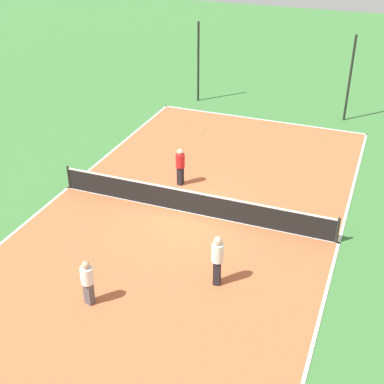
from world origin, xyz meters
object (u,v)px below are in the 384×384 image
tennis_ball_midcourt (323,139)px  fence_post_back_right (350,79)px  player_coach_red (180,165)px  tennis_ball_left_sideline (201,130)px  tennis_ball_right_alley (188,126)px  fence_post_back_left (198,62)px  player_far_white (217,257)px  tennis_net (192,201)px  player_near_white (87,280)px

tennis_ball_midcourt → fence_post_back_right: size_ratio=0.02×
player_coach_red → tennis_ball_midcourt: bearing=-28.9°
tennis_ball_left_sideline → tennis_ball_right_alley: 0.85m
fence_post_back_right → fence_post_back_left: bearing=180.0°
tennis_ball_left_sideline → tennis_ball_midcourt: (5.76, 1.12, 0.00)m
player_far_white → player_coach_red: bearing=25.1°
player_coach_red → fence_post_back_right: 10.86m
player_coach_red → fence_post_back_left: (-2.79, 9.43, 1.27)m
player_far_white → tennis_ball_right_alley: bearing=18.5°
player_coach_red → fence_post_back_right: (5.23, 9.43, 1.27)m
tennis_net → tennis_ball_left_sideline: size_ratio=153.99×
player_near_white → player_coach_red: player_coach_red is taller
player_coach_red → player_far_white: 6.32m
tennis_ball_right_alley → fence_post_back_right: fence_post_back_right is taller
player_far_white → fence_post_back_left: 16.05m
tennis_net → player_far_white: player_far_white is taller
tennis_ball_left_sideline → tennis_ball_midcourt: same height
tennis_ball_midcourt → tennis_ball_right_alley: (-6.56, -0.81, 0.00)m
tennis_ball_midcourt → player_far_white: bearing=-96.2°
tennis_net → tennis_ball_right_alley: tennis_net is taller
fence_post_back_right → player_far_white: bearing=-97.2°
tennis_ball_left_sideline → fence_post_back_left: fence_post_back_left is taller
tennis_net → tennis_ball_midcourt: (3.42, 8.37, -0.45)m
player_coach_red → tennis_ball_midcourt: 8.03m
player_far_white → tennis_ball_left_sideline: (-4.48, 10.73, -0.92)m
tennis_ball_left_sideline → fence_post_back_right: 7.82m
tennis_ball_right_alley → fence_post_back_left: (-0.87, 3.75, 2.11)m
tennis_net → tennis_ball_midcourt: size_ratio=153.99×
tennis_ball_left_sideline → player_near_white: bearing=-83.9°
tennis_net → player_far_white: (2.14, -3.47, 0.47)m
player_far_white → tennis_ball_midcourt: (1.28, 11.84, -0.92)m
fence_post_back_left → tennis_net: bearing=-70.5°
player_coach_red → tennis_ball_right_alley: (-1.91, 5.68, -0.84)m
tennis_ball_left_sideline → tennis_ball_midcourt: size_ratio=1.00×
fence_post_back_left → tennis_ball_right_alley: bearing=-76.9°
player_far_white → tennis_ball_left_sideline: player_far_white is taller
tennis_ball_left_sideline → fence_post_back_right: (6.35, 4.05, 2.11)m
player_coach_red → fence_post_back_right: fence_post_back_right is taller
tennis_net → fence_post_back_left: fence_post_back_left is taller
fence_post_back_left → fence_post_back_right: bearing=0.0°
tennis_ball_right_alley → tennis_ball_midcourt: bearing=7.1°
player_near_white → fence_post_back_left: size_ratio=0.34×
player_coach_red → tennis_ball_left_sideline: size_ratio=22.79×
player_far_white → tennis_ball_right_alley: player_far_white is taller
player_near_white → fence_post_back_left: (-3.04, 16.91, 1.33)m
tennis_net → fence_post_back_left: (-4.01, 11.30, 1.66)m
player_near_white → player_coach_red: bearing=-72.7°
tennis_net → tennis_ball_right_alley: bearing=112.5°
tennis_ball_right_alley → fence_post_back_left: fence_post_back_left is taller
tennis_ball_midcourt → fence_post_back_left: (-7.43, 2.94, 2.11)m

